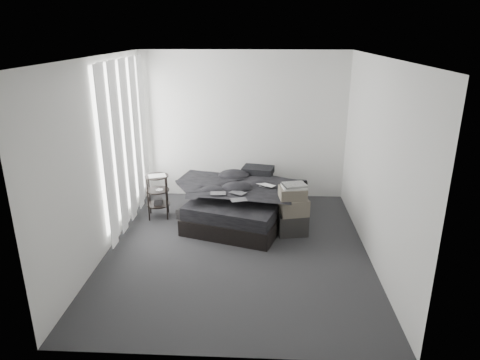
{
  "coord_description": "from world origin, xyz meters",
  "views": [
    {
      "loc": [
        0.32,
        -5.33,
        2.91
      ],
      "look_at": [
        0.0,
        0.8,
        0.75
      ],
      "focal_mm": 32.0,
      "sensor_mm": 36.0,
      "label": 1
    }
  ],
  "objects_px": {
    "bed": "(243,212)",
    "box_lower": "(292,224)",
    "side_stand": "(158,197)",
    "laptop": "(264,182)"
  },
  "relations": [
    {
      "from": "bed",
      "to": "box_lower",
      "type": "xyz_separation_m",
      "value": [
        0.76,
        -0.47,
        0.04
      ]
    },
    {
      "from": "bed",
      "to": "side_stand",
      "type": "distance_m",
      "value": 1.41
    },
    {
      "from": "bed",
      "to": "side_stand",
      "type": "height_order",
      "value": "side_stand"
    },
    {
      "from": "bed",
      "to": "laptop",
      "type": "xyz_separation_m",
      "value": [
        0.34,
        -0.06,
        0.55
      ]
    },
    {
      "from": "side_stand",
      "to": "box_lower",
      "type": "height_order",
      "value": "side_stand"
    },
    {
      "from": "bed",
      "to": "side_stand",
      "type": "bearing_deg",
      "value": -163.81
    },
    {
      "from": "side_stand",
      "to": "laptop",
      "type": "bearing_deg",
      "value": -3.16
    },
    {
      "from": "laptop",
      "to": "box_lower",
      "type": "distance_m",
      "value": 0.78
    },
    {
      "from": "bed",
      "to": "box_lower",
      "type": "distance_m",
      "value": 0.89
    },
    {
      "from": "bed",
      "to": "box_lower",
      "type": "bearing_deg",
      "value": -14.45
    }
  ]
}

